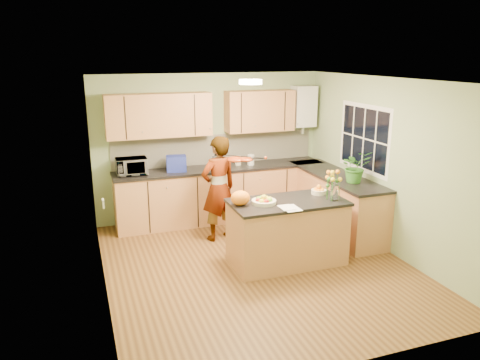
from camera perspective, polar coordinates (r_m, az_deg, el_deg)
name	(u,v)px	position (r m, az deg, el deg)	size (l,w,h in m)	color
floor	(257,266)	(6.53, 2.10, -10.38)	(4.50, 4.50, 0.00)	#523317
ceiling	(259,80)	(5.90, 2.34, 12.09)	(4.00, 4.50, 0.02)	silver
wall_back	(210,146)	(8.17, -3.64, 4.12)	(4.00, 0.02, 2.50)	#94AE7C
wall_front	(354,241)	(4.20, 13.73, -7.22)	(4.00, 0.02, 2.50)	#94AE7C
wall_left	(99,193)	(5.69, -16.85, -1.47)	(0.02, 4.50, 2.50)	#94AE7C
wall_right	(387,166)	(7.07, 17.47, 1.67)	(0.02, 4.50, 2.50)	#94AE7C
back_counter	(221,193)	(8.11, -2.28, -1.63)	(3.64, 0.62, 0.94)	#A86C43
right_counter	(335,202)	(7.78, 11.52, -2.67)	(0.62, 2.24, 0.94)	#A86C43
splashback	(216,149)	(8.20, -2.93, 3.80)	(3.60, 0.02, 0.52)	beige
upper_cabinets	(202,113)	(7.87, -4.61, 8.09)	(3.20, 0.34, 0.70)	#A86C43
boiler	(303,106)	(8.55, 7.75, 8.89)	(0.40, 0.30, 0.86)	silver
window_right	(364,138)	(7.48, 14.88, 4.93)	(0.01, 1.30, 1.05)	silver
light_switch	(103,203)	(5.10, -16.34, -2.75)	(0.02, 0.09, 0.09)	silver
ceiling_lamp	(250,82)	(6.18, 1.28, 11.88)	(0.30, 0.30, 0.07)	#FFEABF
peninsula_island	(287,232)	(6.48, 5.75, -6.32)	(1.56, 0.80, 0.90)	#A86C43
fruit_dish	(264,200)	(6.18, 2.93, -2.48)	(0.32, 0.32, 0.11)	beige
orange_bowl	(319,190)	(6.69, 9.59, -1.24)	(0.21, 0.21, 0.12)	beige
flower_vase	(335,178)	(6.37, 11.52, 0.22)	(0.25, 0.25, 0.47)	silver
orange_bag	(240,198)	(6.10, 0.05, -2.20)	(0.26, 0.22, 0.19)	orange
papers	(291,208)	(6.03, 6.22, -3.41)	(0.21, 0.28, 0.01)	white
violinist	(219,189)	(7.15, -2.62, -1.06)	(0.60, 0.39, 1.63)	tan
violin	(236,159)	(6.89, -0.54, 2.52)	(0.62, 0.25, 0.12)	#541005
microwave	(132,166)	(7.65, -13.09, 1.63)	(0.48, 0.33, 0.27)	silver
blue_box	(176,164)	(7.75, -7.77, 2.00)	(0.32, 0.23, 0.26)	navy
kettle	(217,161)	(7.93, -2.87, 2.35)	(0.15, 0.15, 0.29)	#B8B8BD
jar_cream	(238,160)	(8.11, -0.24, 2.40)	(0.10, 0.10, 0.16)	beige
jar_white	(251,160)	(8.11, 1.33, 2.48)	(0.12, 0.12, 0.18)	silver
potted_plant	(355,167)	(7.18, 13.89, 1.60)	(0.44, 0.38, 0.49)	#357627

